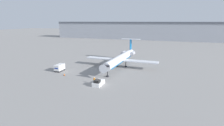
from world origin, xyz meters
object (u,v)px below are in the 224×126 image
at_px(luggage_cart, 60,68).
at_px(traffic_cone_left, 64,74).
at_px(airplane_main, 121,58).
at_px(worker_near_tug, 94,80).
at_px(pushback_tug, 99,83).

height_order(luggage_cart, traffic_cone_left, luggage_cart).
distance_m(airplane_main, traffic_cone_left, 20.34).
height_order(luggage_cart, worker_near_tug, luggage_cart).
bearing_deg(traffic_cone_left, pushback_tug, -17.55).
height_order(airplane_main, pushback_tug, airplane_main).
height_order(airplane_main, worker_near_tug, airplane_main).
height_order(pushback_tug, worker_near_tug, worker_near_tug).
distance_m(pushback_tug, luggage_cart, 18.86).
xyz_separation_m(worker_near_tug, traffic_cone_left, (-11.57, 3.56, -0.59)).
relative_size(pushback_tug, traffic_cone_left, 6.13).
xyz_separation_m(pushback_tug, luggage_cart, (-17.19, 7.75, 0.53)).
distance_m(pushback_tug, traffic_cone_left, 13.62).
bearing_deg(airplane_main, traffic_cone_left, -131.57).
xyz_separation_m(airplane_main, luggage_cart, (-17.56, -11.42, -2.07)).
distance_m(airplane_main, luggage_cart, 21.05).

